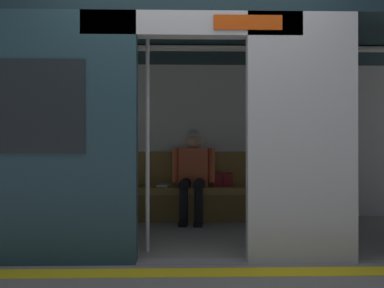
# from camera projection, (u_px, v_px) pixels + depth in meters

# --- Properties ---
(ground_plane) EXTENTS (60.00, 60.00, 0.00)m
(ground_plane) POSITION_uv_depth(u_px,v_px,m) (192.00, 262.00, 3.69)
(ground_plane) COLOR gray
(platform_edge_strip) EXTENTS (8.00, 0.24, 0.01)m
(platform_edge_strip) POSITION_uv_depth(u_px,v_px,m) (193.00, 272.00, 3.39)
(platform_edge_strip) COLOR yellow
(platform_edge_strip) RESTS_ON ground_plane
(train_car) EXTENTS (6.40, 2.58, 2.19)m
(train_car) POSITION_uv_depth(u_px,v_px,m) (184.00, 102.00, 4.82)
(train_car) COLOR #ADAFB5
(train_car) RESTS_ON ground_plane
(bench_seat) EXTENTS (2.65, 0.44, 0.44)m
(bench_seat) POSITION_uv_depth(u_px,v_px,m) (188.00, 195.00, 5.77)
(bench_seat) COLOR olive
(bench_seat) RESTS_ON ground_plane
(person_seated) EXTENTS (0.55, 0.70, 1.17)m
(person_seated) POSITION_uv_depth(u_px,v_px,m) (193.00, 170.00, 5.72)
(person_seated) COLOR #CC5933
(person_seated) RESTS_ON ground_plane
(handbag) EXTENTS (0.26, 0.15, 0.17)m
(handbag) POSITION_uv_depth(u_px,v_px,m) (222.00, 180.00, 5.85)
(handbag) COLOR maroon
(handbag) RESTS_ON bench_seat
(book) EXTENTS (0.21, 0.25, 0.03)m
(book) POSITION_uv_depth(u_px,v_px,m) (165.00, 186.00, 5.78)
(book) COLOR silver
(book) RESTS_ON bench_seat
(grab_pole_door) EXTENTS (0.04, 0.04, 2.05)m
(grab_pole_door) POSITION_uv_depth(u_px,v_px,m) (148.00, 139.00, 4.06)
(grab_pole_door) COLOR silver
(grab_pole_door) RESTS_ON ground_plane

